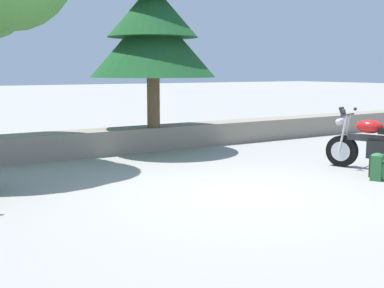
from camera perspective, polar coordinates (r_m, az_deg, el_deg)
ground_plane at (r=8.00m, az=5.60°, el=-5.56°), size 120.00×120.00×0.00m
stone_wall at (r=12.02m, az=-8.71°, el=0.34°), size 36.00×0.80×0.55m
motorcycle_red_centre at (r=10.35m, az=19.87°, el=-0.13°), size 0.96×1.99×1.18m
rider_backpack at (r=9.51m, az=19.82°, el=-2.31°), size 0.35×0.34×0.47m
pine_tree_mid_right at (r=12.19m, az=-4.37°, el=12.44°), size 2.91×2.91×3.74m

